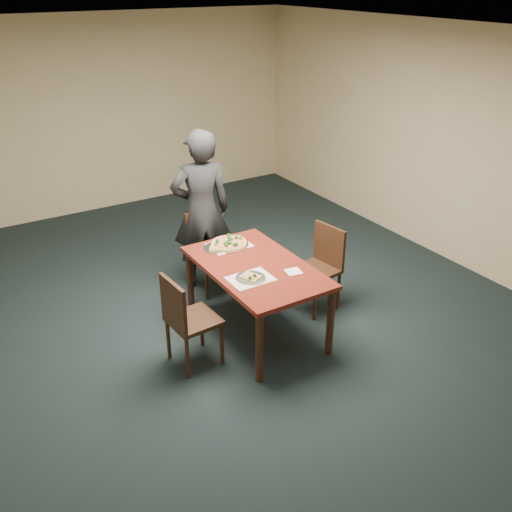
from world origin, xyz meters
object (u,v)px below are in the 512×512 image
chair_far (208,245)px  diner (201,211)px  chair_left (186,317)px  slice_plate_near (251,277)px  dining_table (256,274)px  slice_plate_far (217,247)px  chair_right (321,263)px  pizza_pan (229,243)px

chair_far → diner: 0.41m
chair_left → slice_plate_near: (0.64, -0.07, 0.25)m
dining_table → slice_plate_far: slice_plate_far is taller
chair_far → diner: (-0.02, 0.08, 0.40)m
dining_table → chair_right: size_ratio=1.65×
chair_far → pizza_pan: size_ratio=2.27×
diner → pizza_pan: 0.65m
dining_table → chair_far: 1.09m
chair_far → slice_plate_far: chair_far is taller
chair_far → pizza_pan: 0.61m
pizza_pan → diner: bearing=89.4°
dining_table → chair_right: (0.85, 0.07, -0.14)m
dining_table → chair_right: bearing=4.6°
pizza_pan → chair_far: bearing=87.1°
diner → slice_plate_far: 0.67m
chair_left → pizza_pan: chair_left is taller
chair_far → slice_plate_near: size_ratio=3.25×
chair_right → slice_plate_near: 1.10m
chair_far → slice_plate_far: (-0.17, -0.55, 0.25)m
chair_left → slice_plate_near: bearing=-100.1°
chair_far → chair_left: (-0.85, -1.21, 0.00)m
dining_table → slice_plate_near: bearing=-132.1°
chair_left → slice_plate_near: chair_left is taller
chair_left → pizza_pan: size_ratio=2.27×
slice_plate_near → chair_right: bearing=14.7°
diner → chair_left: bearing=71.2°
slice_plate_far → chair_left: bearing=-135.7°
chair_far → slice_plate_near: chair_far is taller
dining_table → pizza_pan: 0.54m
diner → slice_plate_far: (-0.15, -0.63, -0.15)m
dining_table → chair_far: bearing=88.5°
pizza_pan → slice_plate_far: size_ratio=1.43×
chair_right → pizza_pan: bearing=-126.5°
chair_left → slice_plate_far: 0.98m
diner → slice_plate_near: (-0.19, -1.36, -0.15)m
dining_table → slice_plate_near: 0.29m
chair_left → diner: (0.83, 1.30, 0.40)m
chair_far → chair_left: bearing=-128.4°
chair_left → chair_right: bearing=-87.1°
chair_left → slice_plate_far: bearing=-49.8°
dining_table → slice_plate_far: bearing=104.9°
chair_far → diner: bearing=100.9°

